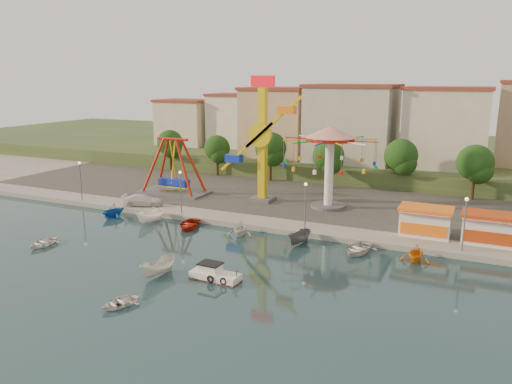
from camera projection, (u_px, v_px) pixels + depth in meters
The scene contains 36 objects.
ground at pixel (177, 263), 46.53m from camera, with size 200.00×200.00×0.00m, color #132B35.
quay_deck at pixel (349, 161), 101.19m from camera, with size 200.00×100.00×0.60m, color #9E998E.
asphalt_pad at pixel (292, 191), 72.88m from camera, with size 90.00×28.00×0.01m, color #4C4944.
hill_terrace at pixel (355, 152), 105.34m from camera, with size 200.00×60.00×3.00m, color #384C26.
pirate_ship_ride at pixel (173, 167), 70.96m from camera, with size 10.00×5.00×8.00m.
kamikaze_tower at pixel (265, 144), 65.09m from camera, with size 7.73×3.10×16.50m.
wave_swinger at pixel (330, 149), 62.12m from camera, with size 11.60×11.60×10.40m.
booth_left at pixel (425, 221), 52.29m from camera, with size 5.40×3.78×3.08m.
booth_mid at pixel (489, 228), 49.77m from camera, with size 5.40×3.78×3.08m.
lamp_post_0 at pixel (81, 182), 67.21m from camera, with size 0.14×0.14×5.00m, color #59595E.
lamp_post_1 at pixel (181, 193), 60.61m from camera, with size 0.14×0.14×5.00m, color #59595E.
lamp_post_2 at pixel (305, 208), 54.01m from camera, with size 0.14×0.14×5.00m, color #59595E.
lamp_post_3 at pixel (464, 226), 47.40m from camera, with size 0.14×0.14×5.00m, color #59595E.
tree_0 at pixel (170, 143), 88.67m from camera, with size 4.60×4.60×7.19m.
tree_1 at pixel (217, 148), 83.96m from camera, with size 4.35×4.35×6.80m.
tree_2 at pixel (271, 148), 79.29m from camera, with size 5.02×5.02×7.85m.
tree_3 at pixel (328, 155), 73.96m from camera, with size 4.68×4.68×7.32m.
tree_4 at pixel (401, 156), 72.44m from camera, with size 4.86×4.86×7.60m.
tree_5 at pixel (475, 163), 66.71m from camera, with size 4.83×4.83×7.54m.
building_0 at pixel (165, 118), 98.96m from camera, with size 9.26×9.53×11.87m, color beige.
building_1 at pixel (231, 127), 99.05m from camera, with size 12.33×9.01×8.63m, color silver.
building_2 at pixel (294, 122), 93.84m from camera, with size 11.95×9.28×11.23m, color tan.
building_3 at pixel (363, 133), 85.59m from camera, with size 12.59×10.50×9.20m, color beige.
building_4 at pixel (448, 134), 83.03m from camera, with size 10.75×9.23×9.24m, color beige.
cabin_motorboat at pixel (214, 275), 42.53m from camera, with size 4.43×1.88×1.54m.
rowboat_a at pixel (42, 242), 51.11m from camera, with size 2.47×3.46×0.72m, color white.
rowboat_b at pixel (119, 302), 37.60m from camera, with size 2.19×3.07×0.64m, color white.
skiff at pixel (158, 268), 43.21m from camera, with size 1.48×3.93×1.52m, color silver.
van at pixel (143, 200), 64.60m from camera, with size 2.06×5.07×1.47m, color white.
moored_boat_1 at pixel (113, 210), 61.55m from camera, with size 2.82×3.27×1.72m, color #1454B4.
moored_boat_2 at pixel (150, 216), 59.24m from camera, with size 1.53×4.06×1.57m, color white.
moored_boat_3 at pixel (189, 224), 57.10m from camera, with size 3.00×4.20×0.87m, color #AE210D.
moored_boat_4 at pixel (240, 228), 54.29m from camera, with size 2.67×3.09×1.63m, color silver.
moored_boat_5 at pixel (299, 238), 51.49m from camera, with size 1.38×3.67×1.42m, color #595A5E.
moored_boat_6 at pixel (358, 249), 49.03m from camera, with size 3.01×4.21×0.87m, color silver.
moored_boat_7 at pixel (416, 253), 46.67m from camera, with size 2.68×3.11×1.64m, color orange.
Camera 1 is at (25.29, -36.59, 16.87)m, focal length 35.00 mm.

